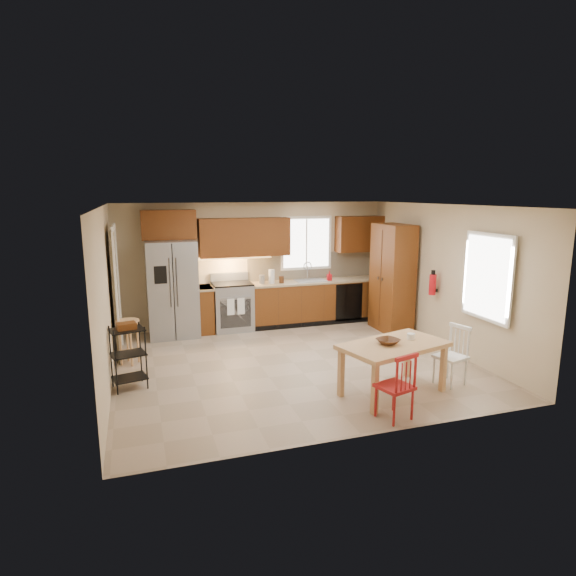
# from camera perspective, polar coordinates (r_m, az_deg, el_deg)

# --- Properties ---
(floor) EXTENTS (5.50, 5.50, 0.00)m
(floor) POSITION_cam_1_polar(r_m,az_deg,el_deg) (7.84, 0.63, -8.84)
(floor) COLOR tan
(floor) RESTS_ON ground
(ceiling) EXTENTS (5.50, 5.00, 0.02)m
(ceiling) POSITION_cam_1_polar(r_m,az_deg,el_deg) (7.36, 0.68, 9.75)
(ceiling) COLOR silver
(ceiling) RESTS_ON ground
(wall_back) EXTENTS (5.50, 0.02, 2.50)m
(wall_back) POSITION_cam_1_polar(r_m,az_deg,el_deg) (9.87, -3.92, 2.83)
(wall_back) COLOR #CCB793
(wall_back) RESTS_ON ground
(wall_front) EXTENTS (5.50, 0.02, 2.50)m
(wall_front) POSITION_cam_1_polar(r_m,az_deg,el_deg) (5.25, 9.30, -4.86)
(wall_front) COLOR #CCB793
(wall_front) RESTS_ON ground
(wall_left) EXTENTS (0.02, 5.00, 2.50)m
(wall_left) POSITION_cam_1_polar(r_m,az_deg,el_deg) (7.15, -20.77, -1.14)
(wall_left) COLOR #CCB793
(wall_left) RESTS_ON ground
(wall_right) EXTENTS (0.02, 5.00, 2.50)m
(wall_right) POSITION_cam_1_polar(r_m,az_deg,el_deg) (8.75, 18.01, 1.21)
(wall_right) COLOR #CCB793
(wall_right) RESTS_ON ground
(refrigerator) EXTENTS (0.92, 0.75, 1.82)m
(refrigerator) POSITION_cam_1_polar(r_m,az_deg,el_deg) (9.31, -13.55, -0.10)
(refrigerator) COLOR gray
(refrigerator) RESTS_ON floor
(range_stove) EXTENTS (0.76, 0.63, 0.92)m
(range_stove) POSITION_cam_1_polar(r_m,az_deg,el_deg) (9.60, -6.60, -2.26)
(range_stove) COLOR gray
(range_stove) RESTS_ON floor
(base_cabinet_narrow) EXTENTS (0.30, 0.60, 0.90)m
(base_cabinet_narrow) POSITION_cam_1_polar(r_m,az_deg,el_deg) (9.54, -9.86, -2.51)
(base_cabinet_narrow) COLOR #5F2E11
(base_cabinet_narrow) RESTS_ON floor
(base_cabinet_run) EXTENTS (2.92, 0.60, 0.90)m
(base_cabinet_run) POSITION_cam_1_polar(r_m,az_deg,el_deg) (10.12, 3.66, -1.56)
(base_cabinet_run) COLOR #5F2E11
(base_cabinet_run) RESTS_ON floor
(dishwasher) EXTENTS (0.60, 0.02, 0.78)m
(dishwasher) POSITION_cam_1_polar(r_m,az_deg,el_deg) (10.08, 7.23, -1.69)
(dishwasher) COLOR black
(dishwasher) RESTS_ON floor
(backsplash) EXTENTS (2.92, 0.03, 0.55)m
(backsplash) POSITION_cam_1_polar(r_m,az_deg,el_deg) (10.25, 3.13, 2.73)
(backsplash) COLOR beige
(backsplash) RESTS_ON wall_back
(upper_over_fridge) EXTENTS (1.00, 0.35, 0.55)m
(upper_over_fridge) POSITION_cam_1_polar(r_m,az_deg,el_deg) (9.35, -13.98, 7.29)
(upper_over_fridge) COLOR #5A2E0F
(upper_over_fridge) RESTS_ON wall_back
(upper_left_block) EXTENTS (1.80, 0.35, 0.75)m
(upper_left_block) POSITION_cam_1_polar(r_m,az_deg,el_deg) (9.58, -5.18, 6.02)
(upper_left_block) COLOR #5A2E0F
(upper_left_block) RESTS_ON wall_back
(upper_right_block) EXTENTS (1.00, 0.35, 0.75)m
(upper_right_block) POSITION_cam_1_polar(r_m,az_deg,el_deg) (10.41, 8.46, 6.36)
(upper_right_block) COLOR #5A2E0F
(upper_right_block) RESTS_ON wall_back
(window_back) EXTENTS (1.12, 0.04, 1.12)m
(window_back) POSITION_cam_1_polar(r_m,az_deg,el_deg) (10.12, 2.16, 5.34)
(window_back) COLOR white
(window_back) RESTS_ON wall_back
(sink) EXTENTS (0.62, 0.46, 0.16)m
(sink) POSITION_cam_1_polar(r_m,az_deg,el_deg) (9.97, 2.67, 0.66)
(sink) COLOR gray
(sink) RESTS_ON base_cabinet_run
(undercab_glow) EXTENTS (1.60, 0.30, 0.01)m
(undercab_glow) POSITION_cam_1_polar(r_m,az_deg,el_deg) (9.54, -6.86, 3.57)
(undercab_glow) COLOR #FFBF66
(undercab_glow) RESTS_ON wall_back
(soap_bottle) EXTENTS (0.09, 0.09, 0.19)m
(soap_bottle) POSITION_cam_1_polar(r_m,az_deg,el_deg) (9.99, 4.92, 1.44)
(soap_bottle) COLOR red
(soap_bottle) RESTS_ON base_cabinet_run
(paper_towel) EXTENTS (0.12, 0.12, 0.28)m
(paper_towel) POSITION_cam_1_polar(r_m,az_deg,el_deg) (9.63, -1.96, 1.38)
(paper_towel) COLOR white
(paper_towel) RESTS_ON base_cabinet_run
(canister_steel) EXTENTS (0.11, 0.11, 0.18)m
(canister_steel) POSITION_cam_1_polar(r_m,az_deg,el_deg) (9.59, -3.11, 1.02)
(canister_steel) COLOR gray
(canister_steel) RESTS_ON base_cabinet_run
(canister_wood) EXTENTS (0.10, 0.10, 0.14)m
(canister_wood) POSITION_cam_1_polar(r_m,az_deg,el_deg) (9.67, -0.77, 1.00)
(canister_wood) COLOR #4E2915
(canister_wood) RESTS_ON base_cabinet_run
(pantry) EXTENTS (0.50, 0.95, 2.10)m
(pantry) POSITION_cam_1_polar(r_m,az_deg,el_deg) (9.61, 12.24, 1.15)
(pantry) COLOR #5F2E11
(pantry) RESTS_ON floor
(fire_extinguisher) EXTENTS (0.12, 0.12, 0.36)m
(fire_extinguisher) POSITION_cam_1_polar(r_m,az_deg,el_deg) (8.83, 16.76, 0.38)
(fire_extinguisher) COLOR red
(fire_extinguisher) RESTS_ON wall_right
(window_right) EXTENTS (0.04, 1.02, 1.32)m
(window_right) POSITION_cam_1_polar(r_m,az_deg,el_deg) (7.78, 22.58, 1.19)
(window_right) COLOR white
(window_right) RESTS_ON wall_right
(doorway) EXTENTS (0.04, 0.95, 2.10)m
(doorway) POSITION_cam_1_polar(r_m,az_deg,el_deg) (8.46, -19.72, -0.62)
(doorway) COLOR #8C7A59
(doorway) RESTS_ON wall_left
(dining_table) EXTENTS (1.60, 1.16, 0.70)m
(dining_table) POSITION_cam_1_polar(r_m,az_deg,el_deg) (6.74, 12.31, -9.38)
(dining_table) COLOR tan
(dining_table) RESTS_ON floor
(chair_red) EXTENTS (0.49, 0.49, 0.84)m
(chair_red) POSITION_cam_1_polar(r_m,az_deg,el_deg) (6.03, 12.53, -11.20)
(chair_red) COLOR #A51919
(chair_red) RESTS_ON floor
(chair_white) EXTENTS (0.49, 0.49, 0.84)m
(chair_white) POSITION_cam_1_polar(r_m,az_deg,el_deg) (7.26, 18.72, -7.62)
(chair_white) COLOR white
(chair_white) RESTS_ON floor
(table_bowl) EXTENTS (0.36, 0.36, 0.07)m
(table_bowl) POSITION_cam_1_polar(r_m,az_deg,el_deg) (6.58, 11.76, -6.57)
(table_bowl) COLOR #4E2915
(table_bowl) RESTS_ON dining_table
(table_jar) EXTENTS (0.12, 0.12, 0.11)m
(table_jar) POSITION_cam_1_polar(r_m,az_deg,el_deg) (6.84, 14.36, -5.75)
(table_jar) COLOR white
(table_jar) RESTS_ON dining_table
(bar_stool) EXTENTS (0.44, 0.44, 0.72)m
(bar_stool) POSITION_cam_1_polar(r_m,az_deg,el_deg) (8.09, -18.30, -6.10)
(bar_stool) COLOR tan
(bar_stool) RESTS_ON floor
(utility_cart) EXTENTS (0.51, 0.44, 0.89)m
(utility_cart) POSITION_cam_1_polar(r_m,az_deg,el_deg) (7.09, -18.39, -7.82)
(utility_cart) COLOR black
(utility_cart) RESTS_ON floor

